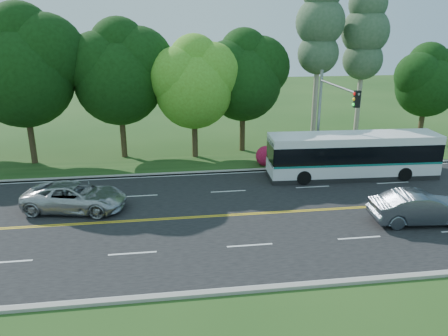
{
  "coord_description": "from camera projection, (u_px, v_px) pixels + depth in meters",
  "views": [
    {
      "loc": [
        -4.27,
        -21.67,
        10.2
      ],
      "look_at": [
        -0.97,
        2.0,
        2.09
      ],
      "focal_mm": 35.0,
      "sensor_mm": 36.0,
      "label": 1
    }
  ],
  "objects": [
    {
      "name": "lane_markings",
      "position": [
        245.0,
        214.0,
        24.14
      ],
      "size": [
        57.6,
        13.82,
        0.0
      ],
      "color": "gold",
      "rests_on": "road"
    },
    {
      "name": "tree_row",
      "position": [
        150.0,
        69.0,
        32.7
      ],
      "size": [
        44.7,
        9.1,
        13.84
      ],
      "color": "#322216",
      "rests_on": "ground"
    },
    {
      "name": "curb_north",
      "position": [
        228.0,
        171.0,
        30.84
      ],
      "size": [
        60.0,
        0.3,
        0.15
      ],
      "primitive_type": "cube",
      "color": "#9C978C",
      "rests_on": "ground"
    },
    {
      "name": "transit_bus",
      "position": [
        353.0,
        156.0,
        29.44
      ],
      "size": [
        11.51,
        2.94,
        2.99
      ],
      "rotation": [
        0.0,
        0.0,
        -0.04
      ],
      "color": "white",
      "rests_on": "road"
    },
    {
      "name": "bougainvillea_hedge",
      "position": [
        321.0,
        154.0,
        32.51
      ],
      "size": [
        9.5,
        2.25,
        1.5
      ],
      "color": "maroon",
      "rests_on": "ground"
    },
    {
      "name": "road",
      "position": [
        246.0,
        214.0,
        24.15
      ],
      "size": [
        60.0,
        14.0,
        0.02
      ],
      "primitive_type": "cube",
      "color": "black",
      "rests_on": "ground"
    },
    {
      "name": "suv",
      "position": [
        75.0,
        197.0,
        24.48
      ],
      "size": [
        6.06,
        3.68,
        1.57
      ],
      "primitive_type": "imported",
      "rotation": [
        0.0,
        0.0,
        1.37
      ],
      "color": "#B5B7BA",
      "rests_on": "road"
    },
    {
      "name": "sedan",
      "position": [
        421.0,
        208.0,
        22.88
      ],
      "size": [
        5.25,
        2.17,
        1.69
      ],
      "primitive_type": "imported",
      "rotation": [
        0.0,
        0.0,
        1.5
      ],
      "color": "#535B65",
      "rests_on": "road"
    },
    {
      "name": "ground",
      "position": [
        246.0,
        214.0,
        24.16
      ],
      "size": [
        120.0,
        120.0,
        0.0
      ],
      "primitive_type": "plane",
      "color": "#1E4316",
      "rests_on": "ground"
    },
    {
      "name": "traffic_signal",
      "position": [
        330.0,
        109.0,
        28.57
      ],
      "size": [
        0.42,
        6.1,
        7.0
      ],
      "color": "gray",
      "rests_on": "ground"
    },
    {
      "name": "curb_south",
      "position": [
        280.0,
        287.0,
        17.43
      ],
      "size": [
        60.0,
        0.3,
        0.15
      ],
      "primitive_type": "cube",
      "color": "#9C978C",
      "rests_on": "ground"
    },
    {
      "name": "grass_verge",
      "position": [
        224.0,
        163.0,
        32.58
      ],
      "size": [
        60.0,
        4.0,
        0.1
      ],
      "primitive_type": "cube",
      "color": "#1E4316",
      "rests_on": "ground"
    }
  ]
}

